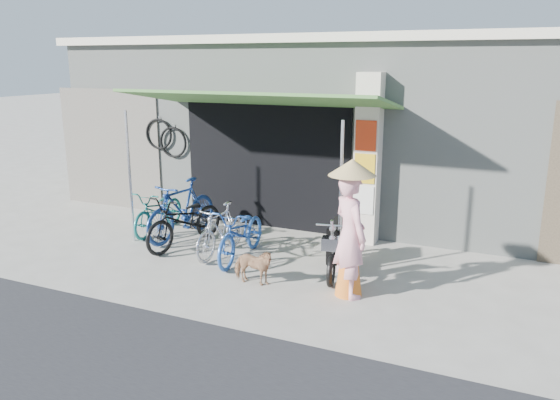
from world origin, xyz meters
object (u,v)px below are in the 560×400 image
at_px(bike_teal, 159,211).
at_px(bike_blue, 182,209).
at_px(bike_black, 185,220).
at_px(street_dog, 253,266).
at_px(bike_navy, 242,233).
at_px(nun, 350,231).
at_px(bike_silver, 221,230).
at_px(moped, 337,245).

relative_size(bike_teal, bike_blue, 0.88).
bearing_deg(bike_black, bike_teal, 162.63).
bearing_deg(bike_black, street_dog, -18.89).
xyz_separation_m(bike_black, bike_navy, (1.21, -0.18, -0.03)).
height_order(bike_teal, bike_black, bike_black).
bearing_deg(nun, bike_black, 28.87).
height_order(bike_silver, moped, moped).
height_order(bike_blue, moped, bike_blue).
distance_m(bike_navy, nun, 2.18).
height_order(bike_black, street_dog, bike_black).
xyz_separation_m(bike_silver, nun, (2.44, -0.70, 0.50)).
bearing_deg(bike_navy, bike_blue, 156.20).
bearing_deg(street_dog, bike_navy, 35.04).
bearing_deg(bike_black, moped, 9.74).
distance_m(bike_teal, bike_navy, 2.23).
height_order(bike_blue, bike_navy, bike_blue).
xyz_separation_m(bike_silver, bike_navy, (0.42, -0.04, 0.01)).
distance_m(bike_teal, bike_black, 1.04).
distance_m(bike_navy, street_dog, 1.09).
distance_m(bike_blue, bike_navy, 1.62).
relative_size(street_dog, moped, 0.40).
distance_m(street_dog, nun, 1.55).
bearing_deg(bike_navy, street_dog, -58.09).
distance_m(bike_black, nun, 3.37).
distance_m(street_dog, moped, 1.39).
relative_size(bike_teal, bike_black, 0.88).
xyz_separation_m(bike_blue, moped, (3.11, -0.41, -0.12)).
distance_m(bike_navy, moped, 1.59).
distance_m(bike_silver, street_dog, 1.40).
height_order(bike_teal, nun, nun).
relative_size(bike_teal, street_dog, 2.42).
relative_size(bike_silver, moped, 0.89).
relative_size(bike_navy, street_dog, 2.59).
relative_size(bike_blue, street_dog, 2.76).
distance_m(bike_teal, bike_silver, 1.82).
relative_size(bike_black, moped, 1.10).
relative_size(bike_black, street_dog, 2.74).
height_order(bike_teal, moped, moped).
bearing_deg(bike_teal, bike_navy, -21.09).
bearing_deg(bike_blue, moped, 0.54).
bearing_deg(bike_silver, street_dog, -38.28).
height_order(bike_silver, street_dog, bike_silver).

